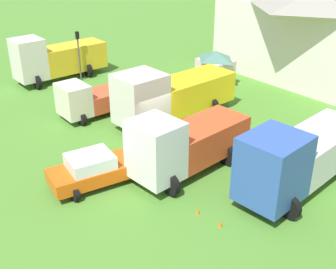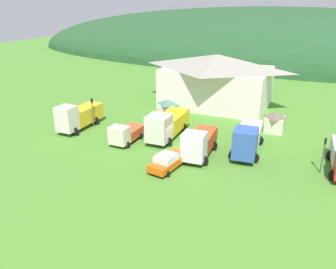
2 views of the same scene
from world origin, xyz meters
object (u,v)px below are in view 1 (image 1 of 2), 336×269
object	(u,v)px
box_truck_blue	(299,157)
traffic_cone_mid_row	(220,227)
heavy_rig_striped	(55,58)
depot_building	(335,25)
flatbed_truck_yellow	(169,94)
heavy_rig_white	(184,143)
traffic_light_west	(79,51)
light_truck_cream	(91,99)
traffic_cone_near_pickup	(198,214)
play_shed_pink	(215,67)
service_pickup_orange	(100,168)

from	to	relation	value
box_truck_blue	traffic_cone_mid_row	xyz separation A→B (m)	(-0.21, -4.85, -1.76)
heavy_rig_striped	depot_building	bearing A→B (deg)	143.41
flatbed_truck_yellow	box_truck_blue	world-z (taller)	flatbed_truck_yellow
heavy_rig_white	traffic_light_west	world-z (taller)	traffic_light_west
heavy_rig_striped	box_truck_blue	world-z (taller)	heavy_rig_striped
light_truck_cream	traffic_light_west	size ratio (longest dim) A/B	1.29
traffic_light_west	traffic_cone_mid_row	xyz separation A→B (m)	(20.14, -4.66, -2.41)
traffic_cone_near_pickup	traffic_cone_mid_row	distance (m)	1.26
traffic_cone_mid_row	heavy_rig_striped	bearing A→B (deg)	171.39
traffic_light_west	traffic_cone_mid_row	world-z (taller)	traffic_light_west
play_shed_pink	heavy_rig_striped	world-z (taller)	heavy_rig_striped
depot_building	box_truck_blue	world-z (taller)	depot_building
heavy_rig_striped	traffic_cone_near_pickup	xyz separation A→B (m)	(20.19, -3.38, -1.78)
heavy_rig_striped	traffic_cone_mid_row	size ratio (longest dim) A/B	11.54
depot_building	play_shed_pink	bearing A→B (deg)	-116.57
light_truck_cream	traffic_light_west	world-z (taller)	traffic_light_west
depot_building	traffic_light_west	distance (m)	20.29
heavy_rig_striped	flatbed_truck_yellow	bearing A→B (deg)	99.32
heavy_rig_striped	traffic_light_west	size ratio (longest dim) A/B	1.87
depot_building	flatbed_truck_yellow	bearing A→B (deg)	-94.92
flatbed_truck_yellow	traffic_cone_near_pickup	xyz separation A→B (m)	(8.45, -5.36, -1.77)
light_truck_cream	traffic_cone_near_pickup	bearing A→B (deg)	81.98
box_truck_blue	traffic_light_west	xyz separation A→B (m)	(-20.35, -0.19, 0.66)
traffic_light_west	traffic_cone_mid_row	bearing A→B (deg)	-13.03
depot_building	light_truck_cream	size ratio (longest dim) A/B	3.39
service_pickup_orange	traffic_light_west	bearing A→B (deg)	-106.94
heavy_rig_striped	traffic_cone_mid_row	world-z (taller)	heavy_rig_striped
flatbed_truck_yellow	service_pickup_orange	distance (m)	8.16
depot_building	play_shed_pink	xyz separation A→B (m)	(-4.38, -8.75, -2.78)
play_shed_pink	traffic_light_west	size ratio (longest dim) A/B	0.69
depot_building	heavy_rig_white	xyz separation A→B (m)	(4.03, -19.36, -2.48)
flatbed_truck_yellow	box_truck_blue	bearing A→B (deg)	86.20
flatbed_truck_yellow	heavy_rig_white	bearing A→B (deg)	55.25
heavy_rig_white	light_truck_cream	bearing A→B (deg)	-94.58
light_truck_cream	service_pickup_orange	size ratio (longest dim) A/B	0.92
flatbed_truck_yellow	traffic_light_west	distance (m)	10.48
box_truck_blue	light_truck_cream	bearing A→B (deg)	-82.26
traffic_cone_near_pickup	service_pickup_orange	bearing A→B (deg)	-158.50
service_pickup_orange	light_truck_cream	bearing A→B (deg)	-108.97
light_truck_cream	flatbed_truck_yellow	size ratio (longest dim) A/B	0.59
light_truck_cream	traffic_light_west	bearing A→B (deg)	-112.38
play_shed_pink	traffic_cone_near_pickup	xyz separation A→B (m)	(11.46, -12.45, -1.36)
heavy_rig_white	traffic_cone_near_pickup	world-z (taller)	heavy_rig_white
play_shed_pink	box_truck_blue	bearing A→B (deg)	-30.04
depot_building	service_pickup_orange	distance (m)	23.47
heavy_rig_white	service_pickup_orange	world-z (taller)	heavy_rig_white
play_shed_pink	traffic_cone_near_pickup	size ratio (longest dim) A/B	4.60
traffic_cone_mid_row	light_truck_cream	bearing A→B (deg)	172.41
service_pickup_orange	traffic_cone_mid_row	world-z (taller)	service_pickup_orange
light_truck_cream	flatbed_truck_yellow	bearing A→B (deg)	132.92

